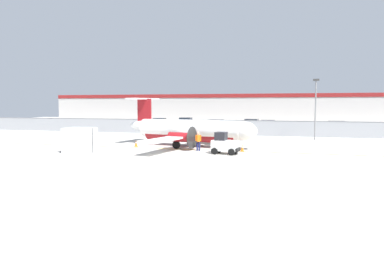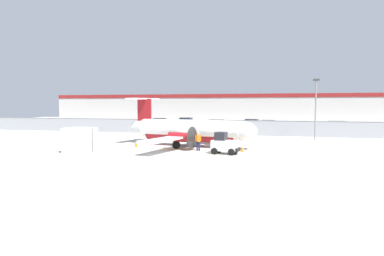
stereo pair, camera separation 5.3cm
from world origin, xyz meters
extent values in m
plane|color=#BCB7AD|center=(0.00, 0.00, 0.00)|extent=(140.00, 140.00, 0.00)
cube|color=yellow|center=(0.00, 2.00, 0.00)|extent=(84.00, 0.20, 0.01)
cube|color=gray|center=(0.00, 18.00, 1.00)|extent=(98.00, 0.04, 2.00)
cylinder|color=slate|center=(0.00, 18.00, 2.05)|extent=(98.00, 0.10, 0.10)
cube|color=#38383A|center=(0.00, 29.50, 0.06)|extent=(98.00, 17.00, 0.12)
cube|color=#BCB7B2|center=(0.00, 48.00, 3.25)|extent=(91.00, 8.00, 6.50)
cube|color=maroon|center=(0.00, 44.00, 6.10)|extent=(91.00, 0.20, 0.80)
cylinder|color=white|center=(-1.38, 4.36, 1.75)|extent=(11.09, 4.11, 1.90)
ellipsoid|color=white|center=(4.25, 3.18, 1.75)|extent=(2.84, 2.29, 1.80)
ellipsoid|color=white|center=(-7.00, 5.54, 1.95)|extent=(3.23, 1.66, 1.05)
cylinder|color=maroon|center=(-1.38, 4.36, 1.23)|extent=(9.91, 3.47, 1.48)
cube|color=white|center=(-1.28, 4.34, 1.18)|extent=(4.86, 15.99, 0.18)
cylinder|color=maroon|center=(-0.55, 6.84, 1.18)|extent=(2.34, 1.33, 0.90)
cone|color=black|center=(0.58, 6.60, 1.18)|extent=(0.53, 0.52, 0.44)
cylinder|color=#262626|center=(0.72, 6.57, 1.18)|extent=(0.47, 2.06, 2.10)
cylinder|color=maroon|center=(-1.62, 1.75, 1.18)|extent=(2.34, 1.33, 0.90)
cone|color=black|center=(-0.49, 1.52, 1.18)|extent=(0.53, 0.52, 0.44)
cylinder|color=#262626|center=(-0.35, 1.48, 1.18)|extent=(0.47, 2.06, 2.10)
cube|color=maroon|center=(-6.73, 5.48, 3.30)|extent=(1.70, 0.53, 3.10)
cube|color=white|center=(-6.87, 5.51, 4.85)|extent=(2.06, 4.92, 0.14)
cylinder|color=#59595B|center=(2.39, 3.56, 0.79)|extent=(0.17, 0.17, 0.97)
cylinder|color=black|center=(2.39, 3.56, 0.30)|extent=(0.63, 0.34, 0.60)
cylinder|color=#59595B|center=(-1.22, 6.58, 0.83)|extent=(0.17, 0.17, 0.90)
cylinder|color=black|center=(-1.22, 6.58, 0.38)|extent=(0.79, 0.37, 0.76)
cylinder|color=#59595B|center=(-2.13, 2.26, 0.83)|extent=(0.17, 0.17, 0.90)
cylinder|color=black|center=(-2.13, 2.26, 0.38)|extent=(0.79, 0.37, 0.76)
cube|color=silver|center=(2.96, -0.03, 0.73)|extent=(2.33, 1.39, 0.90)
cube|color=black|center=(2.62, 0.02, 1.53)|extent=(1.03, 1.11, 0.70)
cube|color=black|center=(4.10, -0.18, 0.43)|extent=(0.31, 1.11, 0.30)
cylinder|color=black|center=(3.79, 0.47, 0.28)|extent=(0.58, 0.25, 0.56)
cylinder|color=black|center=(3.63, -0.72, 0.28)|extent=(0.58, 0.25, 0.56)
cylinder|color=black|center=(2.30, 0.67, 0.28)|extent=(0.58, 0.25, 0.56)
cylinder|color=black|center=(2.14, -0.52, 0.28)|extent=(0.58, 0.25, 0.56)
cylinder|color=#191E4C|center=(0.17, 1.38, 0.42)|extent=(0.17, 0.17, 0.85)
cylinder|color=#191E4C|center=(0.37, 1.39, 0.42)|extent=(0.17, 0.17, 0.85)
cylinder|color=orange|center=(0.27, 1.39, 1.15)|extent=(0.36, 0.36, 0.60)
cylinder|color=orange|center=(0.05, 1.37, 1.18)|extent=(0.11, 0.11, 0.55)
cylinder|color=orange|center=(0.49, 1.40, 1.18)|extent=(0.11, 0.11, 0.55)
sphere|color=tan|center=(0.27, 1.39, 1.59)|extent=(0.22, 0.22, 0.22)
cube|color=silver|center=(-9.60, -2.38, 1.10)|extent=(2.52, 2.14, 2.20)
cube|color=#333338|center=(-9.60, -2.38, 1.10)|extent=(2.44, 0.23, 2.20)
cube|color=orange|center=(-6.50, 2.69, 0.02)|extent=(0.36, 0.36, 0.04)
cone|color=orange|center=(-6.50, 2.69, 0.34)|extent=(0.28, 0.28, 0.60)
cylinder|color=white|center=(-6.50, 2.69, 0.42)|extent=(0.17, 0.17, 0.08)
cube|color=orange|center=(4.24, 1.86, 0.02)|extent=(0.36, 0.36, 0.04)
cone|color=orange|center=(4.24, 1.86, 0.34)|extent=(0.28, 0.28, 0.60)
cylinder|color=white|center=(4.24, 1.86, 0.42)|extent=(0.17, 0.17, 0.08)
cube|color=orange|center=(2.91, 1.62, 0.02)|extent=(0.36, 0.36, 0.04)
cone|color=orange|center=(2.91, 1.62, 0.34)|extent=(0.28, 0.28, 0.60)
cylinder|color=white|center=(2.91, 1.62, 0.42)|extent=(0.17, 0.17, 0.08)
cube|color=#B28C19|center=(-14.38, 31.26, 0.74)|extent=(4.31, 1.99, 0.80)
cube|color=#262D38|center=(-14.53, 31.25, 1.42)|extent=(2.31, 1.71, 0.56)
cylinder|color=black|center=(-13.05, 32.26, 0.42)|extent=(0.61, 0.24, 0.60)
cylinder|color=black|center=(-12.92, 30.46, 0.42)|extent=(0.61, 0.24, 0.60)
cylinder|color=black|center=(-15.84, 32.06, 0.42)|extent=(0.61, 0.24, 0.60)
cylinder|color=black|center=(-15.72, 30.26, 0.42)|extent=(0.61, 0.24, 0.60)
cube|color=black|center=(-10.70, 35.19, 0.74)|extent=(4.34, 2.07, 0.80)
cube|color=#262D38|center=(-10.55, 35.18, 1.42)|extent=(2.33, 1.75, 0.56)
cylinder|color=black|center=(-12.17, 34.42, 0.42)|extent=(0.62, 0.25, 0.60)
cylinder|color=black|center=(-12.01, 36.22, 0.42)|extent=(0.62, 0.25, 0.60)
cylinder|color=black|center=(-9.38, 34.17, 0.42)|extent=(0.62, 0.25, 0.60)
cylinder|color=black|center=(-9.22, 35.96, 0.42)|extent=(0.62, 0.25, 0.60)
cube|color=navy|center=(-6.74, 23.84, 0.74)|extent=(4.35, 2.13, 0.80)
cube|color=#262D38|center=(-6.89, 23.86, 1.42)|extent=(2.35, 1.78, 0.56)
cylinder|color=black|center=(-5.25, 24.59, 0.42)|extent=(0.62, 0.26, 0.60)
cylinder|color=black|center=(-5.44, 22.80, 0.42)|extent=(0.62, 0.26, 0.60)
cylinder|color=black|center=(-8.04, 24.88, 0.42)|extent=(0.62, 0.26, 0.60)
cylinder|color=black|center=(-8.22, 23.09, 0.42)|extent=(0.62, 0.26, 0.60)
cube|color=red|center=(-3.00, 28.09, 0.74)|extent=(4.39, 2.24, 0.80)
cube|color=#262D38|center=(-3.15, 28.11, 1.42)|extent=(2.39, 1.84, 0.56)
cylinder|color=black|center=(-1.49, 28.79, 0.42)|extent=(0.62, 0.28, 0.60)
cylinder|color=black|center=(-1.73, 27.01, 0.42)|extent=(0.62, 0.28, 0.60)
cylinder|color=black|center=(-4.27, 29.16, 0.42)|extent=(0.62, 0.28, 0.60)
cylinder|color=black|center=(-4.51, 27.38, 0.42)|extent=(0.62, 0.28, 0.60)
cube|color=#B28C19|center=(2.36, 31.47, 0.74)|extent=(4.37, 2.20, 0.80)
cube|color=#262D38|center=(2.51, 31.45, 1.42)|extent=(2.37, 1.81, 0.56)
cylinder|color=black|center=(0.86, 30.75, 0.42)|extent=(0.62, 0.27, 0.60)
cylinder|color=black|center=(1.08, 32.53, 0.42)|extent=(0.62, 0.27, 0.60)
cylinder|color=black|center=(3.64, 30.41, 0.42)|extent=(0.62, 0.27, 0.60)
cylinder|color=black|center=(3.86, 32.19, 0.42)|extent=(0.62, 0.27, 0.60)
cube|color=red|center=(5.59, 28.41, 0.74)|extent=(4.22, 1.76, 0.80)
cube|color=#262D38|center=(5.44, 28.41, 1.42)|extent=(2.22, 1.59, 0.56)
cylinder|color=black|center=(6.98, 29.33, 0.42)|extent=(0.60, 0.21, 0.60)
cylinder|color=black|center=(7.00, 27.53, 0.42)|extent=(0.60, 0.21, 0.60)
cylinder|color=black|center=(4.18, 29.29, 0.42)|extent=(0.60, 0.21, 0.60)
cylinder|color=black|center=(4.20, 27.49, 0.42)|extent=(0.60, 0.21, 0.60)
cube|color=#19662D|center=(9.81, 23.37, 0.74)|extent=(4.28, 1.90, 0.80)
cube|color=#262D38|center=(9.96, 23.36, 1.42)|extent=(2.27, 1.66, 0.56)
cylinder|color=black|center=(8.36, 22.54, 0.42)|extent=(0.61, 0.23, 0.60)
cylinder|color=black|center=(8.45, 24.34, 0.42)|extent=(0.61, 0.23, 0.60)
cylinder|color=black|center=(11.16, 22.41, 0.42)|extent=(0.61, 0.23, 0.60)
cylinder|color=black|center=(11.25, 24.20, 0.42)|extent=(0.61, 0.23, 0.60)
cube|color=black|center=(16.01, 27.78, 0.74)|extent=(4.37, 2.17, 0.80)
cube|color=#262D38|center=(15.87, 27.77, 1.42)|extent=(2.36, 1.80, 0.56)
cylinder|color=black|center=(17.30, 28.84, 0.42)|extent=(0.62, 0.27, 0.60)
cylinder|color=black|center=(17.51, 27.05, 0.42)|extent=(0.62, 0.27, 0.60)
cylinder|color=black|center=(14.52, 28.52, 0.42)|extent=(0.62, 0.27, 0.60)
cylinder|color=black|center=(14.73, 26.73, 0.42)|extent=(0.62, 0.27, 0.60)
cylinder|color=slate|center=(11.49, 14.28, 3.50)|extent=(0.16, 0.16, 7.00)
cube|color=#333333|center=(11.49, 14.28, 7.15)|extent=(0.70, 0.30, 0.24)
camera|label=1|loc=(7.68, -28.89, 4.26)|focal=32.00mm
camera|label=2|loc=(7.73, -28.88, 4.26)|focal=32.00mm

